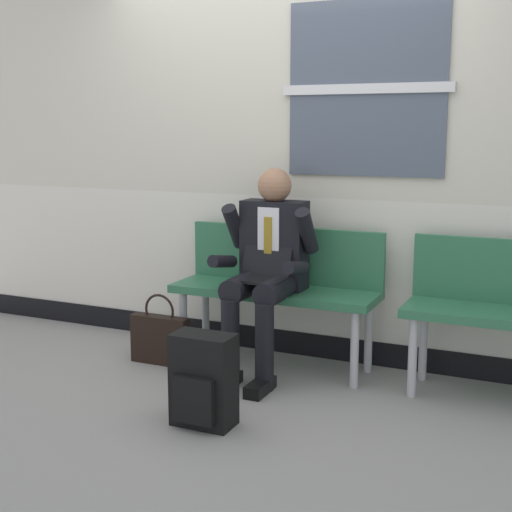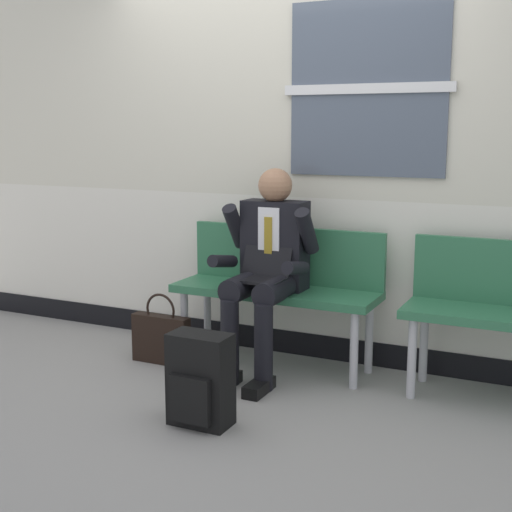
{
  "view_description": "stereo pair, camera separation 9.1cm",
  "coord_description": "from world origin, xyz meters",
  "px_view_note": "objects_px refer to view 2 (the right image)",
  "views": [
    {
      "loc": [
        1.76,
        -3.76,
        1.51
      ],
      "look_at": [
        0.03,
        0.02,
        0.75
      ],
      "focal_mm": 49.55,
      "sensor_mm": 36.0,
      "label": 1
    },
    {
      "loc": [
        1.84,
        -3.72,
        1.51
      ],
      "look_at": [
        0.03,
        0.02,
        0.75
      ],
      "focal_mm": 49.55,
      "sensor_mm": 36.0,
      "label": 2
    }
  ],
  "objects_px": {
    "handbag": "(161,338)",
    "person_seated": "(266,265)",
    "backpack": "(200,381)",
    "bench_with_person": "(279,281)"
  },
  "relations": [
    {
      "from": "bench_with_person",
      "to": "backpack",
      "type": "relative_size",
      "value": 2.72
    },
    {
      "from": "backpack",
      "to": "bench_with_person",
      "type": "bearing_deg",
      "value": 91.37
    },
    {
      "from": "handbag",
      "to": "person_seated",
      "type": "bearing_deg",
      "value": 10.34
    },
    {
      "from": "person_seated",
      "to": "handbag",
      "type": "relative_size",
      "value": 2.74
    },
    {
      "from": "bench_with_person",
      "to": "handbag",
      "type": "bearing_deg",
      "value": -155.08
    },
    {
      "from": "bench_with_person",
      "to": "person_seated",
      "type": "distance_m",
      "value": 0.24
    },
    {
      "from": "person_seated",
      "to": "backpack",
      "type": "xyz_separation_m",
      "value": [
        0.03,
        -0.86,
        -0.45
      ]
    },
    {
      "from": "backpack",
      "to": "handbag",
      "type": "relative_size",
      "value": 1.04
    },
    {
      "from": "person_seated",
      "to": "backpack",
      "type": "distance_m",
      "value": 0.97
    },
    {
      "from": "person_seated",
      "to": "handbag",
      "type": "distance_m",
      "value": 0.87
    }
  ]
}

